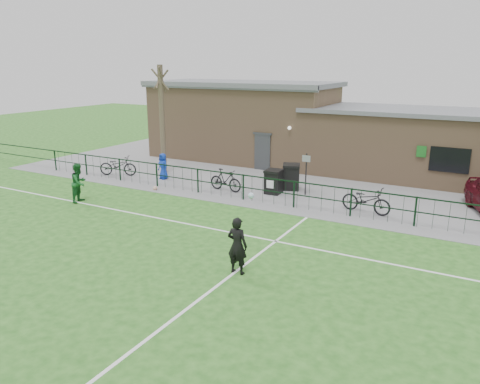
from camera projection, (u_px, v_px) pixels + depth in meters
The scene contains 18 objects.
ground at pixel (159, 272), 14.07m from camera, with size 90.00×90.00×0.00m, color #245A1A.
paving_strip at pixel (316, 178), 25.44m from camera, with size 34.00×13.00×0.02m, color slate.
pitch_line_touch at pixel (271, 205), 20.64m from camera, with size 28.00×0.10×0.01m, color white.
pitch_line_mid at pixel (227, 232), 17.44m from camera, with size 28.00×0.10×0.01m, color white.
pitch_line_perp at pixel (216, 287), 13.14m from camera, with size 0.10×16.00×0.01m, color white.
perimeter_fence at pixel (273, 191), 20.65m from camera, with size 28.00×0.10×1.20m, color black.
bare_tree at pixel (162, 121), 25.87m from camera, with size 0.30×0.30×6.00m, color #4D3F2F.
wheelie_bin_left at pixel (291, 178), 23.13m from camera, with size 0.78×0.88×1.17m, color black.
wheelie_bin_right at pixel (274, 182), 22.39m from camera, with size 0.71×0.80×1.07m, color black.
sign_post at pixel (306, 174), 21.99m from camera, with size 0.06×0.06×2.00m, color black.
bicycle_c at pixel (118, 166), 25.97m from camera, with size 0.73×2.09×1.10m, color black.
bicycle_d at pixel (226, 180), 22.80m from camera, with size 0.51×1.81×1.09m, color black.
bicycle_e at pixel (366, 200), 19.47m from camera, with size 0.74×2.11×1.11m, color black.
spectator_child at pixel (163, 166), 25.14m from camera, with size 0.69×0.45×1.40m, color #1234AC.
goalkeeper_kick at pixel (238, 244), 13.86m from camera, with size 1.60×3.40×1.75m.
outfield_player at pixel (79, 183), 21.02m from camera, with size 0.86×0.67×1.76m, color #195925.
ball_ground at pixel (155, 188), 23.10m from camera, with size 0.21×0.21×0.21m, color silver.
clubhouse at pixel (321, 130), 27.79m from camera, with size 24.25×5.40×4.96m.
Camera 1 is at (8.41, -10.11, 6.08)m, focal length 35.00 mm.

